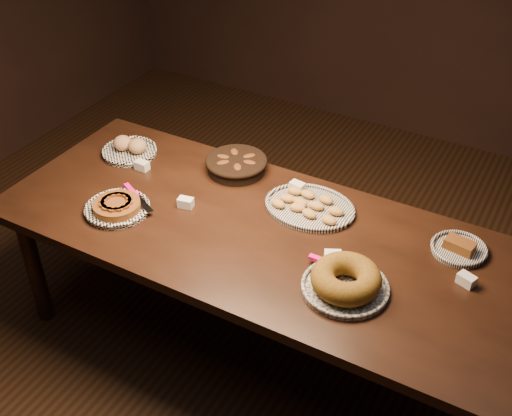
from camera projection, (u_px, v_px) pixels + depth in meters
The scene contains 9 objects.
ground at pixel (256, 343), 3.29m from camera, with size 5.00×5.00×0.00m, color black.
buffet_table at pixel (256, 241), 2.89m from camera, with size 2.40×1.00×0.75m.
apple_tart_plate at pixel (117, 207), 2.94m from camera, with size 0.32×0.32×0.06m.
madeleine_platter at pixel (309, 206), 2.95m from camera, with size 0.42×0.35×0.05m.
bundt_cake_plate at pixel (346, 281), 2.51m from camera, with size 0.37×0.35×0.11m.
croissant_basket at pixel (236, 164), 3.20m from camera, with size 0.33×0.33×0.08m.
bread_roll_plate at pixel (130, 149), 3.35m from camera, with size 0.29×0.29×0.09m.
loaf_plate at pixel (459, 248), 2.71m from camera, with size 0.24×0.24×0.06m.
tent_cards at pixel (276, 214), 2.89m from camera, with size 1.72×0.45×0.04m.
Camera 1 is at (1.10, -1.95, 2.51)m, focal length 45.00 mm.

